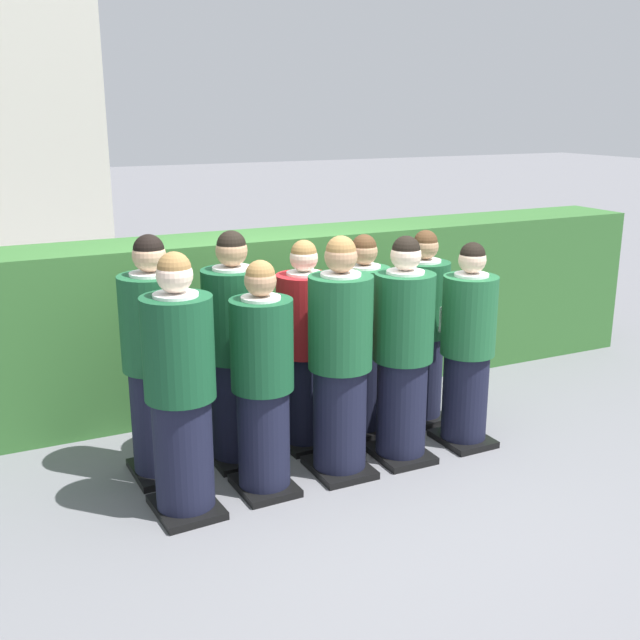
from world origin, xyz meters
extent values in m
plane|color=slate|center=(0.00, 0.00, 0.00)|extent=(60.00, 60.00, 0.00)
cylinder|color=black|center=(-1.11, -0.04, 0.39)|extent=(0.37, 0.37, 0.77)
cube|color=black|center=(-1.11, -0.04, 0.03)|extent=(0.42, 0.50, 0.05)
cylinder|color=#144728|center=(-1.11, -0.04, 1.09)|extent=(0.44, 0.44, 0.64)
cylinder|color=white|center=(-1.11, -0.04, 1.42)|extent=(0.27, 0.27, 0.03)
cube|color=#236038|center=(-1.12, 0.16, 1.22)|extent=(0.04, 0.01, 0.28)
sphere|color=beige|center=(-1.11, -0.04, 1.54)|extent=(0.22, 0.22, 0.22)
sphere|color=olive|center=(-1.11, -0.04, 1.58)|extent=(0.20, 0.20, 0.20)
cylinder|color=black|center=(-0.55, 0.01, 0.36)|extent=(0.35, 0.35, 0.72)
cube|color=black|center=(-0.55, 0.01, 0.03)|extent=(0.38, 0.46, 0.05)
cylinder|color=#144728|center=(-0.55, 0.01, 1.02)|extent=(0.41, 0.41, 0.60)
cylinder|color=white|center=(-0.55, 0.01, 1.33)|extent=(0.25, 0.25, 0.03)
cube|color=#236038|center=(-0.56, 0.20, 1.14)|extent=(0.04, 0.01, 0.26)
sphere|color=tan|center=(-0.55, 0.01, 1.44)|extent=(0.20, 0.20, 0.20)
sphere|color=olive|center=(-0.55, 0.01, 1.48)|extent=(0.19, 0.19, 0.19)
cylinder|color=black|center=(0.03, 0.02, 0.39)|extent=(0.37, 0.37, 0.77)
cube|color=black|center=(0.03, 0.02, 0.03)|extent=(0.39, 0.48, 0.05)
cylinder|color=#19512D|center=(0.03, 0.02, 1.09)|extent=(0.44, 0.44, 0.64)
cylinder|color=white|center=(0.03, 0.02, 1.42)|extent=(0.27, 0.27, 0.03)
cube|color=#236038|center=(0.03, 0.23, 1.22)|extent=(0.04, 0.01, 0.28)
sphere|color=tan|center=(0.03, 0.02, 1.54)|extent=(0.22, 0.22, 0.22)
sphere|color=olive|center=(0.03, 0.02, 1.58)|extent=(0.20, 0.20, 0.20)
cylinder|color=black|center=(0.53, 0.03, 0.38)|extent=(0.36, 0.36, 0.76)
cube|color=black|center=(0.53, 0.03, 0.03)|extent=(0.38, 0.47, 0.05)
cylinder|color=#19512D|center=(0.53, 0.03, 1.07)|extent=(0.43, 0.43, 0.63)
cylinder|color=white|center=(0.53, 0.03, 1.39)|extent=(0.27, 0.27, 0.03)
cube|color=gold|center=(0.54, 0.24, 1.19)|extent=(0.04, 0.01, 0.28)
sphere|color=beige|center=(0.53, 0.03, 1.51)|extent=(0.21, 0.21, 0.21)
sphere|color=black|center=(0.53, 0.03, 1.55)|extent=(0.20, 0.20, 0.20)
cylinder|color=black|center=(1.11, 0.04, 0.36)|extent=(0.34, 0.34, 0.72)
cube|color=black|center=(1.11, 0.04, 0.03)|extent=(0.37, 0.45, 0.05)
cylinder|color=#1E5B33|center=(1.11, 0.04, 1.01)|extent=(0.40, 0.40, 0.59)
cylinder|color=white|center=(1.11, 0.04, 1.31)|extent=(0.25, 0.25, 0.03)
cube|color=gold|center=(1.10, 0.24, 1.13)|extent=(0.04, 0.01, 0.26)
sphere|color=beige|center=(1.11, 0.04, 1.43)|extent=(0.20, 0.20, 0.20)
sphere|color=black|center=(1.11, 0.04, 1.46)|extent=(0.19, 0.19, 0.19)
cube|color=white|center=(1.10, 0.31, 0.92)|extent=(0.15, 0.01, 0.20)
cylinder|color=black|center=(-1.11, 0.54, 0.39)|extent=(0.37, 0.37, 0.78)
cube|color=black|center=(-1.11, 0.54, 0.03)|extent=(0.41, 0.50, 0.05)
cylinder|color=#19512D|center=(-1.11, 0.54, 1.10)|extent=(0.44, 0.44, 0.65)
cylinder|color=white|center=(-1.11, 0.54, 1.43)|extent=(0.27, 0.27, 0.03)
cube|color=navy|center=(-1.12, 0.75, 1.23)|extent=(0.04, 0.01, 0.28)
sphere|color=tan|center=(-1.11, 0.54, 1.56)|extent=(0.22, 0.22, 0.22)
sphere|color=black|center=(-1.11, 0.54, 1.60)|extent=(0.20, 0.20, 0.20)
cylinder|color=black|center=(-0.55, 0.52, 0.39)|extent=(0.37, 0.37, 0.78)
cube|color=black|center=(-0.55, 0.52, 0.03)|extent=(0.39, 0.48, 0.05)
cylinder|color=#144728|center=(-0.55, 0.52, 1.10)|extent=(0.44, 0.44, 0.64)
cylinder|color=white|center=(-0.55, 0.52, 1.42)|extent=(0.27, 0.27, 0.03)
cube|color=gold|center=(-0.56, 0.73, 1.22)|extent=(0.04, 0.01, 0.28)
sphere|color=tan|center=(-0.55, 0.52, 1.55)|extent=(0.22, 0.22, 0.22)
sphere|color=black|center=(-0.55, 0.52, 1.59)|extent=(0.20, 0.20, 0.20)
cylinder|color=black|center=(0.00, 0.55, 0.36)|extent=(0.35, 0.35, 0.73)
cube|color=black|center=(0.00, 0.55, 0.03)|extent=(0.37, 0.46, 0.05)
cylinder|color=#AD191E|center=(0.00, 0.55, 1.02)|extent=(0.41, 0.41, 0.60)
cylinder|color=white|center=(0.00, 0.55, 1.33)|extent=(0.25, 0.25, 0.03)
cube|color=gold|center=(-0.01, 0.74, 1.14)|extent=(0.04, 0.01, 0.26)
sphere|color=beige|center=(0.00, 0.55, 1.45)|extent=(0.20, 0.20, 0.20)
sphere|color=olive|center=(0.00, 0.55, 1.48)|extent=(0.19, 0.19, 0.19)
cube|color=white|center=(-0.01, 0.81, 0.93)|extent=(0.15, 0.01, 0.20)
cylinder|color=black|center=(0.51, 0.57, 0.36)|extent=(0.35, 0.35, 0.73)
cube|color=black|center=(0.51, 0.57, 0.03)|extent=(0.37, 0.46, 0.05)
cylinder|color=#1E5B33|center=(0.51, 0.57, 1.03)|extent=(0.41, 0.41, 0.60)
cylinder|color=white|center=(0.51, 0.57, 1.33)|extent=(0.25, 0.25, 0.03)
cube|color=navy|center=(0.50, 0.77, 1.15)|extent=(0.04, 0.01, 0.26)
sphere|color=tan|center=(0.51, 0.57, 1.45)|extent=(0.21, 0.21, 0.21)
sphere|color=#472D19|center=(0.51, 0.57, 1.48)|extent=(0.19, 0.19, 0.19)
cylinder|color=black|center=(1.06, 0.58, 0.36)|extent=(0.35, 0.35, 0.72)
cube|color=black|center=(1.06, 0.58, 0.03)|extent=(0.40, 0.48, 0.05)
cylinder|color=#19512D|center=(1.06, 0.58, 1.02)|extent=(0.41, 0.41, 0.60)
cylinder|color=white|center=(1.06, 0.58, 1.33)|extent=(0.25, 0.25, 0.03)
cube|color=navy|center=(1.04, 0.77, 1.14)|extent=(0.04, 0.02, 0.26)
sphere|color=tan|center=(1.06, 0.58, 1.44)|extent=(0.20, 0.20, 0.20)
sphere|color=#472D19|center=(1.06, 0.58, 1.48)|extent=(0.19, 0.19, 0.19)
cube|color=#33662D|center=(0.00, 1.69, 0.72)|extent=(8.00, 0.70, 1.44)
camera|label=1|loc=(-2.25, -4.35, 2.48)|focal=42.88mm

